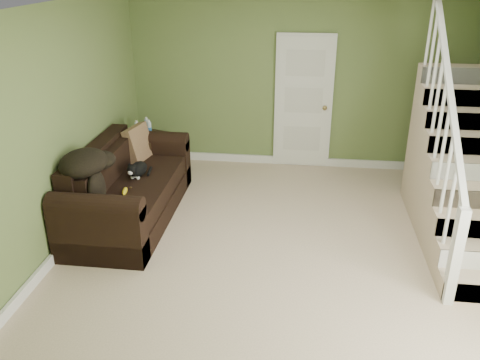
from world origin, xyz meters
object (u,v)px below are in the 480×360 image
(sofa, at_px, (126,191))
(banana, at_px, (125,191))
(side_table, at_px, (147,156))
(cat, at_px, (138,170))

(sofa, xyz_separation_m, banana, (0.12, -0.36, 0.18))
(side_table, height_order, banana, side_table)
(side_table, distance_m, banana, 1.62)
(sofa, height_order, banana, sofa)
(side_table, bearing_deg, cat, -77.80)
(sofa, height_order, side_table, sofa)
(sofa, xyz_separation_m, side_table, (-0.11, 1.23, -0.01))
(sofa, bearing_deg, banana, -71.57)
(cat, relative_size, banana, 2.61)
(side_table, bearing_deg, sofa, -84.70)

